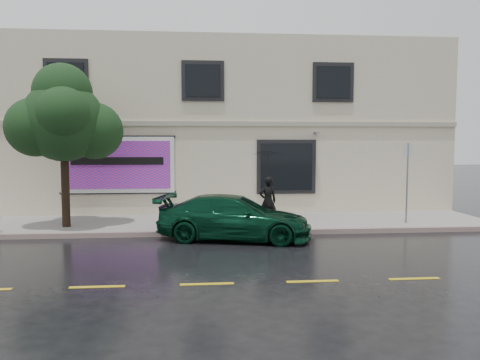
{
  "coord_description": "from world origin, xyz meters",
  "views": [
    {
      "loc": [
        -0.12,
        -12.88,
        2.9
      ],
      "look_at": [
        1.17,
        2.2,
        1.67
      ],
      "focal_mm": 35.0,
      "sensor_mm": 36.0,
      "label": 1
    }
  ],
  "objects": [
    {
      "name": "billboard",
      "position": [
        -3.2,
        4.92,
        2.05
      ],
      "size": [
        4.3,
        0.16,
        2.2
      ],
      "color": "white",
      "rests_on": "ground"
    },
    {
      "name": "curb",
      "position": [
        0.0,
        1.5,
        0.07
      ],
      "size": [
        20.0,
        0.18,
        0.16
      ],
      "primitive_type": "cube",
      "color": "gray",
      "rests_on": "ground"
    },
    {
      "name": "sign_pole",
      "position": [
        6.88,
        2.38,
        1.77
      ],
      "size": [
        0.34,
        0.06,
        2.72
      ],
      "rotation": [
        0.0,
        0.0,
        0.02
      ],
      "color": "gray",
      "rests_on": "sidewalk"
    },
    {
      "name": "pedestrian",
      "position": [
        2.08,
        2.15,
        0.97
      ],
      "size": [
        0.66,
        0.5,
        1.63
      ],
      "primitive_type": "imported",
      "rotation": [
        0.0,
        0.0,
        3.33
      ],
      "color": "black",
      "rests_on": "sidewalk"
    },
    {
      "name": "sidewalk",
      "position": [
        0.0,
        3.25,
        0.07
      ],
      "size": [
        20.0,
        3.5,
        0.15
      ],
      "primitive_type": "cube",
      "color": "#989490",
      "rests_on": "ground"
    },
    {
      "name": "umbrella",
      "position": [
        2.08,
        2.15,
        2.19
      ],
      "size": [
        1.24,
        1.24,
        0.82
      ],
      "primitive_type": "imported",
      "rotation": [
        0.0,
        0.0,
        0.13
      ],
      "color": "black",
      "rests_on": "pedestrian"
    },
    {
      "name": "road_marking",
      "position": [
        0.0,
        -3.5,
        0.01
      ],
      "size": [
        19.0,
        0.12,
        0.01
      ],
      "primitive_type": "cube",
      "color": "gold",
      "rests_on": "ground"
    },
    {
      "name": "building",
      "position": [
        0.0,
        9.0,
        3.5
      ],
      "size": [
        20.0,
        8.12,
        7.0
      ],
      "color": "beige",
      "rests_on": "ground"
    },
    {
      "name": "car",
      "position": [
        0.88,
        0.88,
        0.66
      ],
      "size": [
        4.9,
        2.99,
        1.33
      ],
      "primitive_type": "imported",
      "rotation": [
        0.0,
        0.0,
        1.34
      ],
      "color": "#08321E",
      "rests_on": "ground"
    },
    {
      "name": "ground",
      "position": [
        0.0,
        0.0,
        0.0
      ],
      "size": [
        90.0,
        90.0,
        0.0
      ],
      "primitive_type": "plane",
      "color": "black",
      "rests_on": "ground"
    },
    {
      "name": "street_tree",
      "position": [
        -4.49,
        2.65,
        3.55
      ],
      "size": [
        2.59,
        2.59,
        4.72
      ],
      "color": "black",
      "rests_on": "sidewalk"
    }
  ]
}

